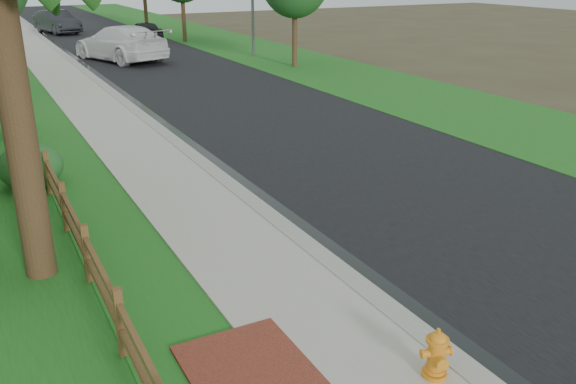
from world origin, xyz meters
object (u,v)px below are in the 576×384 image
ranch_fence (55,187)px  dark_car_mid (144,31)px  fire_hydrant (436,355)px  white_suv (121,43)px

ranch_fence → dark_car_mid: (10.40, 30.88, 0.07)m
fire_hydrant → dark_car_mid: 39.93m
ranch_fence → fire_hydrant: 9.14m
ranch_fence → fire_hydrant: (3.50, -8.45, -0.19)m
ranch_fence → fire_hydrant: size_ratio=23.59×
ranch_fence → white_suv: 22.81m
fire_hydrant → ranch_fence: bearing=112.5°
ranch_fence → white_suv: size_ratio=2.52×
fire_hydrant → white_suv: (3.12, 30.28, 0.56)m
fire_hydrant → white_suv: size_ratio=0.11×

